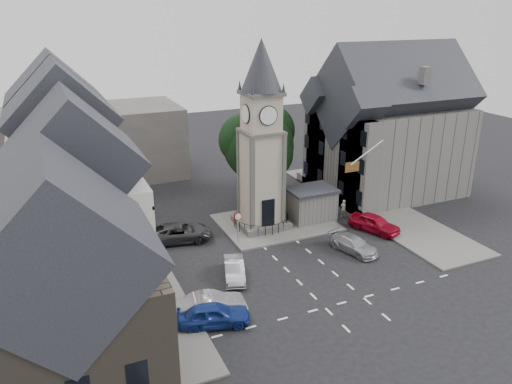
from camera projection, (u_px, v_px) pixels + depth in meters
name	position (u px, v px, depth m)	size (l,w,h in m)	color
ground	(304.00, 266.00, 37.94)	(120.00, 120.00, 0.00)	black
pavement_west	(124.00, 262.00, 38.32)	(6.00, 30.00, 0.14)	#595651
pavement_east	(371.00, 205.00, 49.32)	(6.00, 26.00, 0.14)	#595651
central_island	(276.00, 223.00, 45.34)	(10.00, 8.00, 0.16)	#595651
road_markings	(344.00, 302.00, 33.23)	(20.00, 8.00, 0.01)	silver
clock_tower	(261.00, 138.00, 41.96)	(4.86, 4.86, 16.25)	#4C4944
stone_shelter	(311.00, 204.00, 45.65)	(4.30, 3.30, 3.08)	#66645E
town_tree	(258.00, 136.00, 47.41)	(7.20, 7.20, 10.80)	black
warning_sign_post	(238.00, 222.00, 40.68)	(0.70, 0.19, 2.85)	black
terrace_pink	(62.00, 152.00, 43.49)	(8.10, 7.60, 12.80)	#CB8B94
terrace_cream	(69.00, 180.00, 36.63)	(8.10, 7.60, 12.80)	beige
terrace_tudor	(81.00, 225.00, 29.91)	(8.10, 7.60, 12.00)	silver
building_sw_stone	(69.00, 325.00, 21.92)	(8.60, 7.60, 10.40)	#4A4137
backdrop_west	(90.00, 144.00, 56.00)	(20.00, 10.00, 8.00)	#4C4944
east_building	(387.00, 134.00, 51.10)	(14.40, 11.40, 12.60)	#66645E
east_boundary_wall	(336.00, 199.00, 49.84)	(0.40, 16.00, 0.90)	#66645E
flagpole	(367.00, 152.00, 41.96)	(3.68, 0.10, 2.74)	white
car_west_blue	(213.00, 314.00, 30.63)	(1.82, 4.52, 1.54)	navy
car_west_silver	(212.00, 305.00, 31.68)	(1.55, 4.46, 1.47)	#9FA0A6
car_west_grey	(179.00, 233.00, 41.69)	(2.57, 5.57, 1.55)	#2B2B2D
car_island_silver	(234.00, 270.00, 36.06)	(1.39, 3.98, 1.31)	gray
car_island_east	(353.00, 244.00, 39.95)	(1.77, 4.35, 1.26)	#A3A6AB
car_east_red	(374.00, 223.00, 43.52)	(1.83, 4.56, 1.55)	maroon
pedestrian	(343.00, 208.00, 46.64)	(0.60, 0.39, 1.64)	#B4AD94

